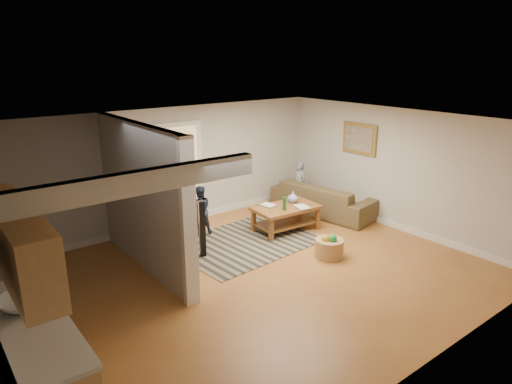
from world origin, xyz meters
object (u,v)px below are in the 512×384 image
toy_basket (329,247)px  child (298,208)px  speaker_left (202,229)px  tv_console (167,220)px  sofa (323,213)px  speaker_right (128,218)px  coffee_table (286,211)px  toddler (201,234)px

toy_basket → child: child is taller
speaker_left → toy_basket: bearing=-18.6°
child → tv_console: bearing=-73.8°
sofa → speaker_right: size_ratio=2.42×
sofa → speaker_right: 4.38m
coffee_table → speaker_left: bearing=-178.8°
tv_console → speaker_right: size_ratio=1.35×
sofa → child: size_ratio=2.14×
child → toddler: child is taller
toddler → sofa: bearing=-173.4°
coffee_table → speaker_right: speaker_right is taller
coffee_table → child: bearing=36.9°
coffee_table → toddler: size_ratio=1.37×
sofa → coffee_table: 1.45m
speaker_left → speaker_right: speaker_left is taller
sofa → speaker_right: (-4.21, 1.13, 0.50)m
toy_basket → coffee_table: bearing=79.9°
speaker_right → child: speaker_right is taller
speaker_right → toddler: (1.31, -0.49, -0.50)m
toddler → speaker_left: bearing=80.3°
speaker_left → tv_console: bearing=170.1°
sofa → speaker_right: bearing=65.7°
toy_basket → child: bearing=58.7°
speaker_left → toy_basket: 2.31m
sofa → coffee_table: bearing=91.7°
coffee_table → speaker_left: 2.05m
tv_console → child: size_ratio=1.19×
toddler → speaker_right: bearing=-1.2°
sofa → speaker_right: speaker_right is taller
sofa → speaker_left: speaker_left is taller
speaker_left → toddler: (0.53, 0.96, -0.53)m
coffee_table → toy_basket: coffee_table is taller
sofa → coffee_table: coffee_table is taller
tv_console → child: tv_console is taller
coffee_table → speaker_right: (-2.83, 1.40, 0.09)m
speaker_left → child: (3.21, 0.92, -0.53)m
tv_console → speaker_left: tv_console is taller
tv_console → child: bearing=33.5°
speaker_left → sofa: bearing=25.0°
tv_console → toy_basket: bearing=-12.6°
speaker_left → speaker_right: size_ratio=1.06×
speaker_right → toy_basket: size_ratio=1.95×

